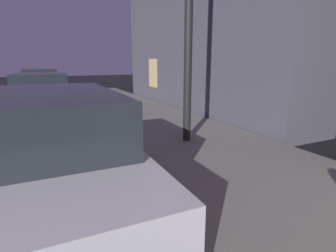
# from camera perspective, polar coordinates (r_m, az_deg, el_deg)

# --- Properties ---
(car_silver) EXTENTS (2.05, 4.48, 1.43)m
(car_silver) POSITION_cam_1_polar(r_m,az_deg,el_deg) (3.54, -24.87, -4.57)
(car_silver) COLOR #B7B7BF
(car_silver) RESTS_ON ground
(car_blue) EXTENTS (2.10, 4.30, 1.43)m
(car_blue) POSITION_cam_1_polar(r_m,az_deg,el_deg) (9.21, -25.65, 5.70)
(car_blue) COLOR navy
(car_blue) RESTS_ON ground
(car_red) EXTENTS (2.12, 4.17, 1.43)m
(car_red) POSITION_cam_1_polar(r_m,az_deg,el_deg) (15.73, -25.87, 8.48)
(car_red) COLOR maroon
(car_red) RESTS_ON ground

